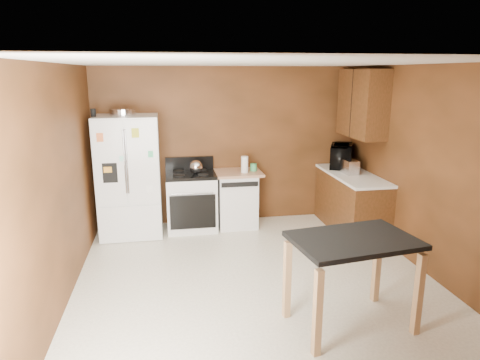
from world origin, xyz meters
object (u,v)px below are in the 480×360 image
object	(u,v)px
kettle	(196,167)
microwave	(341,157)
island	(353,253)
toaster	(350,167)
gas_range	(191,200)
paper_towel	(245,164)
dishwasher	(237,198)
pen_cup	(93,113)
roasting_pan	(123,112)
green_canister	(253,167)
refrigerator	(129,176)

from	to	relation	value
kettle	microwave	world-z (taller)	microwave
kettle	island	world-z (taller)	kettle
microwave	island	distance (m)	3.19
toaster	island	xyz separation A→B (m)	(-1.06, -2.50, -0.25)
toaster	gas_range	xyz separation A→B (m)	(-2.40, 0.44, -0.54)
paper_towel	gas_range	bearing A→B (deg)	176.06
dishwasher	kettle	bearing A→B (deg)	-174.48
pen_cup	kettle	xyz separation A→B (m)	(1.42, 0.12, -0.85)
microwave	gas_range	bearing A→B (deg)	115.61
pen_cup	dishwasher	distance (m)	2.50
roasting_pan	kettle	world-z (taller)	roasting_pan
gas_range	dishwasher	size ratio (longest dim) A/B	1.24
toaster	island	bearing A→B (deg)	-115.21
roasting_pan	green_canister	size ratio (longest dim) A/B	3.34
paper_towel	kettle	bearing A→B (deg)	178.44
toaster	refrigerator	world-z (taller)	refrigerator
paper_towel	green_canister	bearing A→B (deg)	30.04
paper_towel	microwave	bearing A→B (deg)	3.04
kettle	green_canister	xyz separation A→B (m)	(0.91, 0.07, -0.06)
roasting_pan	kettle	size ratio (longest dim) A/B	1.85
gas_range	green_canister	bearing A→B (deg)	2.00
dishwasher	island	size ratio (longest dim) A/B	0.73
pen_cup	kettle	distance (m)	1.66
microwave	toaster	bearing A→B (deg)	-161.05
roasting_pan	dishwasher	xyz separation A→B (m)	(1.67, 0.04, -1.40)
pen_cup	gas_range	distance (m)	1.94
gas_range	island	xyz separation A→B (m)	(1.34, -2.94, 0.30)
dishwasher	gas_range	bearing A→B (deg)	-178.06
roasting_pan	refrigerator	distance (m)	0.95
roasting_pan	island	distance (m)	3.87
dishwasher	toaster	bearing A→B (deg)	-15.49
green_canister	dishwasher	world-z (taller)	green_canister
toaster	island	size ratio (longest dim) A/B	0.24
roasting_pan	paper_towel	bearing A→B (deg)	-1.34
microwave	refrigerator	distance (m)	3.37
paper_towel	island	distance (m)	2.94
gas_range	kettle	bearing A→B (deg)	-23.98
refrigerator	dishwasher	distance (m)	1.69
island	gas_range	bearing A→B (deg)	114.45
kettle	toaster	size ratio (longest dim) A/B	0.71
toaster	kettle	bearing A→B (deg)	167.87
island	dishwasher	bearing A→B (deg)	101.78
microwave	island	size ratio (longest dim) A/B	0.50
green_canister	island	distance (m)	3.01
green_canister	toaster	world-z (taller)	toaster
microwave	dishwasher	world-z (taller)	microwave
paper_towel	toaster	distance (m)	1.61
green_canister	dishwasher	distance (m)	0.57
dishwasher	pen_cup	bearing A→B (deg)	-175.02
pen_cup	dishwasher	xyz separation A→B (m)	(2.06, 0.18, -1.40)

